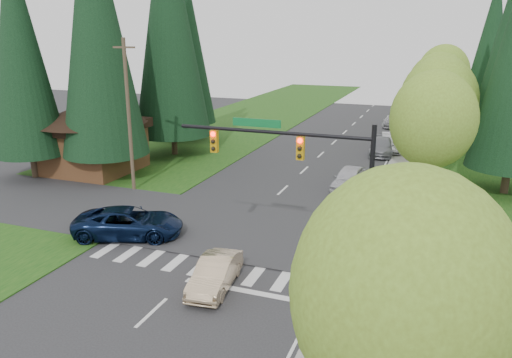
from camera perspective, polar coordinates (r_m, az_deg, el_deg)
The scene contains 31 objects.
ground at distance 20.85m, azimuth -10.34°, elevation -13.44°, with size 120.00×120.00×0.00m, color #28282B.
grass_east at distance 36.96m, azimuth 24.92°, elevation -1.29°, with size 14.00×110.00×0.06m, color #144412.
grass_west at distance 43.23m, azimuth -11.71°, elevation 2.32°, with size 14.00×110.00×0.06m, color #144412.
cross_street at distance 27.28m, azimuth -1.73°, elevation -5.76°, with size 120.00×8.00×0.10m, color #28282B.
sidewalk_east at distance 38.82m, azimuth 15.79°, elevation 0.49°, with size 1.80×80.00×0.13m, color gray.
curb_east at distance 38.89m, azimuth 14.55°, elevation 0.62°, with size 0.20×80.00×0.13m, color gray.
stone_wall_north at distance 46.44m, azimuth 18.84°, elevation 3.15°, with size 0.70×40.00×0.70m, color #4C4438.
traffic_signal at distance 21.22m, azimuth 5.51°, elevation 1.86°, with size 8.70×0.37×6.80m.
brown_building at distance 39.76m, azimuth -18.25°, elevation 5.21°, with size 8.40×8.40×5.40m.
utility_pole at distance 33.79m, azimuth -14.34°, elevation 7.13°, with size 1.60×0.24×10.00m.
decid_tree_0 at distance 29.73m, azimuth 19.58°, elevation 6.38°, with size 4.80×4.80×8.37m.
decid_tree_1 at distance 36.63m, azimuth 20.11°, elevation 8.37°, with size 5.20×5.20×8.80m.
decid_tree_2 at distance 43.58m, azimuth 20.07°, elevation 9.68°, with size 5.00×5.00×8.82m.
decid_tree_3 at distance 50.57m, azimuth 20.33°, elevation 10.15°, with size 5.00×5.00×8.55m.
decid_tree_4 at distance 57.51m, azimuth 20.60°, elevation 11.15°, with size 5.40×5.40×9.18m.
decid_tree_5 at distance 64.53m, azimuth 20.46°, elevation 11.15°, with size 4.80×4.80×8.30m.
decid_tree_6 at distance 71.49m, azimuth 20.66°, elevation 11.82°, with size 5.20×5.20×8.86m.
decid_tree_south at distance 10.62m, azimuth 16.56°, elevation -12.50°, with size 4.60×4.60×7.92m.
conifer_w_a at distance 37.09m, azimuth -17.80°, elevation 16.43°, with size 6.12×6.12×19.80m.
conifer_w_b at distance 42.09m, azimuth -17.57°, elevation 14.99°, with size 5.44×5.44×17.80m.
conifer_w_c at distance 43.19m, azimuth -9.96°, elevation 17.49°, with size 6.46×6.46×20.80m.
conifer_w_d at distance 38.92m, azimuth -25.44°, elevation 13.40°, with size 5.10×5.10×16.80m.
conifer_w_e at distance 49.39m, azimuth -8.34°, elevation 16.23°, with size 5.78×5.78×18.80m.
conifer_e_c at distance 63.51m, azimuth 25.33°, elevation 13.98°, with size 5.10×5.10×16.80m.
sedan_champagne at distance 21.19m, azimuth -4.69°, elevation -10.71°, with size 1.37×3.92×1.29m, color beige.
suv_navy at distance 26.87m, azimuth -14.34°, elevation -4.87°, with size 2.57×5.57×1.55m, color #0A1633.
parked_car_a at distance 34.24m, azimuth 10.62°, elevation 0.01°, with size 1.87×4.65×1.59m, color silver.
parked_car_b at distance 45.06m, azimuth 14.21°, elevation 3.61°, with size 1.99×4.89×1.42m, color gray.
parked_car_c at distance 46.55m, azimuth 15.21°, elevation 4.05°, with size 1.69×4.84×1.60m, color #B3B2B8.
parked_car_d at distance 59.09m, azimuth 15.15°, elevation 6.43°, with size 1.52×3.79×1.29m, color silver.
parked_car_e at distance 59.32m, azimuth 15.74°, elevation 6.56°, with size 2.20×5.41×1.57m, color #9E9EA2.
Camera 1 is at (9.66, -15.35, 10.27)m, focal length 35.00 mm.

